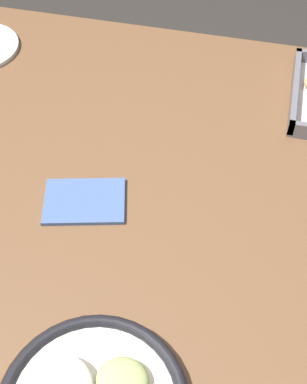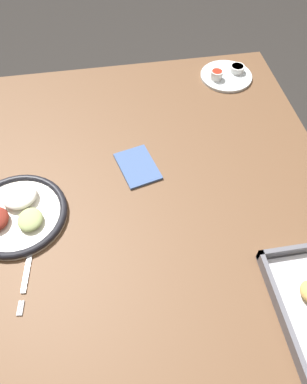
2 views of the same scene
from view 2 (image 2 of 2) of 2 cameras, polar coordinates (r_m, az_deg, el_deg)
The scene contains 6 objects.
ground_plane at distance 1.69m, azimuth -0.00°, elevation -15.73°, with size 8.00×8.00×0.00m, color #282623.
dining_table at distance 1.12m, azimuth -0.00°, elevation -3.64°, with size 1.28×1.06×0.73m.
dinner_plate at distance 1.06m, azimuth -20.08°, elevation -3.02°, with size 0.27×0.27×0.05m.
fork at distance 0.98m, azimuth -18.69°, elevation -11.20°, with size 0.20×0.04×0.00m.
saucer_plate at distance 1.46m, azimuth 11.07°, elevation 17.14°, with size 0.19×0.19×0.04m.
napkin at distance 1.11m, azimuth -2.44°, elevation 3.93°, with size 0.17×0.13×0.01m.
Camera 2 is at (0.61, -0.10, 1.58)m, focal length 35.00 mm.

